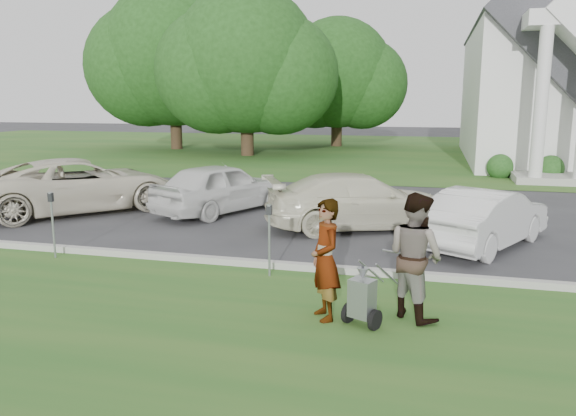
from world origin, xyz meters
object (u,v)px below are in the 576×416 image
at_px(car_d, 485,218).
at_px(car_b, 221,187).
at_px(person_left, 325,261).
at_px(car_a, 80,185).
at_px(parking_meter_near, 269,232).
at_px(person_right, 415,257).
at_px(striping_cart, 362,299).
at_px(tree_far, 173,62).
at_px(parking_meter_far, 52,217).
at_px(tree_left, 246,67).
at_px(car_c, 360,201).
at_px(tree_back, 337,78).
at_px(church, 563,47).

bearing_deg(car_d, car_b, 11.72).
relative_size(person_left, car_a, 0.32).
bearing_deg(parking_meter_near, person_right, -27.17).
bearing_deg(striping_cart, person_left, -168.68).
relative_size(parking_meter_near, car_b, 0.32).
bearing_deg(tree_far, car_d, -50.32).
relative_size(parking_meter_far, car_d, 0.35).
bearing_deg(person_right, car_a, 11.04).
relative_size(tree_left, car_c, 2.17).
relative_size(tree_back, car_a, 1.67).
xyz_separation_m(tree_left, striping_cart, (9.78, -23.87, -4.69)).
relative_size(striping_cart, car_a, 0.20).
height_order(person_right, car_a, person_right).
bearing_deg(church, striping_cart, -106.14).
bearing_deg(tree_left, striping_cart, -67.73).
height_order(tree_left, tree_back, tree_left).
distance_m(parking_meter_far, car_c, 7.34).
distance_m(tree_left, parking_meter_far, 22.48).
xyz_separation_m(tree_left, car_c, (8.91, -17.43, -4.40)).
bearing_deg(church, car_b, -125.10).
bearing_deg(tree_left, tree_far, 153.44).
height_order(parking_meter_near, car_a, car_a).
height_order(person_right, car_c, person_right).
xyz_separation_m(striping_cart, person_right, (0.71, 0.54, 0.55)).
distance_m(tree_back, striping_cart, 32.68).
bearing_deg(tree_back, striping_cart, -79.73).
distance_m(tree_left, tree_far, 6.73).
bearing_deg(car_a, church, -89.73).
xyz_separation_m(striping_cart, car_b, (-5.09, 7.46, 0.33)).
xyz_separation_m(church, car_d, (-5.11, -19.71, -5.27)).
relative_size(church, parking_meter_far, 17.05).
height_order(tree_left, person_right, tree_left).
bearing_deg(car_c, tree_left, 1.03).
height_order(parking_meter_near, car_c, car_c).
relative_size(striping_cart, person_right, 0.58).
relative_size(car_a, car_b, 1.31).
xyz_separation_m(parking_meter_near, car_a, (-7.20, 4.63, -0.08)).
bearing_deg(church, parking_meter_near, -111.78).
xyz_separation_m(tree_back, person_right, (6.49, -31.33, -3.76)).
xyz_separation_m(parking_meter_far, car_a, (-2.47, 4.55, -0.09)).
xyz_separation_m(parking_meter_far, car_d, (8.85, 3.29, -0.22)).
distance_m(car_b, car_c, 4.34).
bearing_deg(person_right, person_left, 59.43).
relative_size(church, car_c, 4.92).
bearing_deg(church, tree_far, 175.34).
bearing_deg(parking_meter_near, car_b, 119.31).
relative_size(person_right, car_b, 0.44).
bearing_deg(tree_far, person_left, -60.39).
relative_size(tree_back, parking_meter_far, 6.80).
bearing_deg(tree_far, car_c, -53.89).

